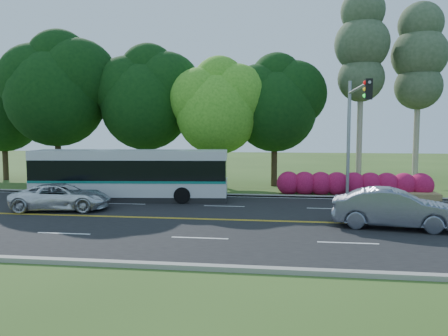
# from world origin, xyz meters

# --- Properties ---
(ground) EXTENTS (120.00, 120.00, 0.00)m
(ground) POSITION_xyz_m (0.00, 0.00, 0.00)
(ground) COLOR #304C19
(ground) RESTS_ON ground
(road) EXTENTS (60.00, 14.00, 0.02)m
(road) POSITION_xyz_m (0.00, 0.00, 0.01)
(road) COLOR black
(road) RESTS_ON ground
(curb_north) EXTENTS (60.00, 0.30, 0.15)m
(curb_north) POSITION_xyz_m (0.00, 7.15, 0.07)
(curb_north) COLOR gray
(curb_north) RESTS_ON ground
(curb_south) EXTENTS (60.00, 0.30, 0.15)m
(curb_south) POSITION_xyz_m (0.00, -7.15, 0.07)
(curb_south) COLOR gray
(curb_south) RESTS_ON ground
(grass_verge) EXTENTS (60.00, 4.00, 0.10)m
(grass_verge) POSITION_xyz_m (0.00, 9.00, 0.05)
(grass_verge) COLOR #304C19
(grass_verge) RESTS_ON ground
(lane_markings) EXTENTS (57.60, 13.82, 0.00)m
(lane_markings) POSITION_xyz_m (-0.09, 0.00, 0.02)
(lane_markings) COLOR gold
(lane_markings) RESTS_ON road
(tree_row) EXTENTS (44.70, 9.10, 13.84)m
(tree_row) POSITION_xyz_m (-5.15, 12.13, 6.73)
(tree_row) COLOR black
(tree_row) RESTS_ON ground
(bougainvillea_hedge) EXTENTS (9.50, 2.25, 1.50)m
(bougainvillea_hedge) POSITION_xyz_m (7.18, 8.15, 0.72)
(bougainvillea_hedge) COLOR maroon
(bougainvillea_hedge) RESTS_ON ground
(traffic_signal) EXTENTS (0.42, 6.10, 7.00)m
(traffic_signal) POSITION_xyz_m (6.49, 5.40, 4.67)
(traffic_signal) COLOR gray
(traffic_signal) RESTS_ON ground
(transit_bus) EXTENTS (11.37, 3.56, 2.93)m
(transit_bus) POSITION_xyz_m (-6.17, 4.75, 1.47)
(transit_bus) COLOR silver
(transit_bus) RESTS_ON road
(sedan) EXTENTS (5.21, 2.53, 1.65)m
(sedan) POSITION_xyz_m (7.25, -0.72, 0.84)
(sedan) COLOR slate
(sedan) RESTS_ON road
(suv) EXTENTS (5.16, 2.95, 1.35)m
(suv) POSITION_xyz_m (-8.62, 1.30, 0.70)
(suv) COLOR white
(suv) RESTS_ON road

